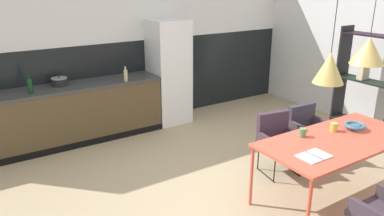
{
  "coord_description": "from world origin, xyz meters",
  "views": [
    {
      "loc": [
        -2.57,
        -2.94,
        2.45
      ],
      "look_at": [
        -0.23,
        0.72,
        0.94
      ],
      "focal_mm": 34.77,
      "sensor_mm": 36.0,
      "label": 1
    }
  ],
  "objects_px": {
    "cooking_pot": "(59,82)",
    "pendant_lamp_over_table_far": "(368,50)",
    "armchair_by_stool": "(307,126)",
    "mug_glass_clear": "(303,133)",
    "open_shelf_unit": "(366,83)",
    "armchair_corner_seat": "(277,136)",
    "mug_wide_latte": "(334,127)",
    "open_book": "(314,156)",
    "bottle_wine_green": "(30,86)",
    "refrigerator_column": "(169,72)",
    "fruit_bowl": "(355,126)",
    "bottle_spice_small": "(126,75)",
    "dining_table": "(338,142)",
    "pendant_lamp_over_table_near": "(329,68)"
  },
  "relations": [
    {
      "from": "bottle_wine_green",
      "to": "mug_glass_clear",
      "type": "bearing_deg",
      "value": -50.78
    },
    {
      "from": "refrigerator_column",
      "to": "dining_table",
      "type": "relative_size",
      "value": 0.97
    },
    {
      "from": "dining_table",
      "to": "open_shelf_unit",
      "type": "relative_size",
      "value": 1.06
    },
    {
      "from": "mug_wide_latte",
      "to": "pendant_lamp_over_table_far",
      "type": "xyz_separation_m",
      "value": [
        0.23,
        -0.14,
        0.9
      ]
    },
    {
      "from": "armchair_corner_seat",
      "to": "mug_wide_latte",
      "type": "relative_size",
      "value": 6.12
    },
    {
      "from": "armchair_by_stool",
      "to": "open_book",
      "type": "xyz_separation_m",
      "value": [
        -1.13,
        -1.05,
        0.27
      ]
    },
    {
      "from": "open_shelf_unit",
      "to": "pendant_lamp_over_table_far",
      "type": "height_order",
      "value": "pendant_lamp_over_table_far"
    },
    {
      "from": "armchair_by_stool",
      "to": "open_shelf_unit",
      "type": "height_order",
      "value": "open_shelf_unit"
    },
    {
      "from": "refrigerator_column",
      "to": "armchair_corner_seat",
      "type": "bearing_deg",
      "value": -83.58
    },
    {
      "from": "open_shelf_unit",
      "to": "pendant_lamp_over_table_far",
      "type": "relative_size",
      "value": 1.35
    },
    {
      "from": "open_book",
      "to": "mug_wide_latte",
      "type": "distance_m",
      "value": 0.8
    },
    {
      "from": "cooking_pot",
      "to": "bottle_wine_green",
      "type": "relative_size",
      "value": 0.87
    },
    {
      "from": "fruit_bowl",
      "to": "cooking_pot",
      "type": "height_order",
      "value": "cooking_pot"
    },
    {
      "from": "mug_glass_clear",
      "to": "bottle_wine_green",
      "type": "relative_size",
      "value": 0.47
    },
    {
      "from": "dining_table",
      "to": "mug_glass_clear",
      "type": "bearing_deg",
      "value": 138.32
    },
    {
      "from": "refrigerator_column",
      "to": "pendant_lamp_over_table_far",
      "type": "height_order",
      "value": "pendant_lamp_over_table_far"
    },
    {
      "from": "fruit_bowl",
      "to": "open_shelf_unit",
      "type": "bearing_deg",
      "value": 29.92
    },
    {
      "from": "open_book",
      "to": "pendant_lamp_over_table_far",
      "type": "bearing_deg",
      "value": 11.26
    },
    {
      "from": "bottle_spice_small",
      "to": "open_shelf_unit",
      "type": "relative_size",
      "value": 0.13
    },
    {
      "from": "dining_table",
      "to": "armchair_by_stool",
      "type": "relative_size",
      "value": 2.42
    },
    {
      "from": "bottle_wine_green",
      "to": "pendant_lamp_over_table_far",
      "type": "distance_m",
      "value": 4.39
    },
    {
      "from": "armchair_by_stool",
      "to": "fruit_bowl",
      "type": "height_order",
      "value": "fruit_bowl"
    },
    {
      "from": "dining_table",
      "to": "armchair_corner_seat",
      "type": "relative_size",
      "value": 2.36
    },
    {
      "from": "cooking_pot",
      "to": "pendant_lamp_over_table_far",
      "type": "xyz_separation_m",
      "value": [
        2.58,
        -3.32,
        0.73
      ]
    },
    {
      "from": "pendant_lamp_over_table_far",
      "to": "open_book",
      "type": "bearing_deg",
      "value": -168.74
    },
    {
      "from": "open_book",
      "to": "open_shelf_unit",
      "type": "height_order",
      "value": "open_shelf_unit"
    },
    {
      "from": "armchair_corner_seat",
      "to": "bottle_wine_green",
      "type": "height_order",
      "value": "bottle_wine_green"
    },
    {
      "from": "armchair_corner_seat",
      "to": "pendant_lamp_over_table_far",
      "type": "height_order",
      "value": "pendant_lamp_over_table_far"
    },
    {
      "from": "refrigerator_column",
      "to": "mug_wide_latte",
      "type": "relative_size",
      "value": 13.95
    },
    {
      "from": "armchair_by_stool",
      "to": "bottle_spice_small",
      "type": "height_order",
      "value": "bottle_spice_small"
    },
    {
      "from": "armchair_corner_seat",
      "to": "bottle_spice_small",
      "type": "relative_size",
      "value": 3.38
    },
    {
      "from": "armchair_by_stool",
      "to": "pendant_lamp_over_table_far",
      "type": "bearing_deg",
      "value": 82.75
    },
    {
      "from": "armchair_corner_seat",
      "to": "cooking_pot",
      "type": "height_order",
      "value": "cooking_pot"
    },
    {
      "from": "mug_glass_clear",
      "to": "pendant_lamp_over_table_near",
      "type": "xyz_separation_m",
      "value": [
        -0.08,
        -0.31,
        0.82
      ]
    },
    {
      "from": "fruit_bowl",
      "to": "open_book",
      "type": "distance_m",
      "value": 1.01
    },
    {
      "from": "mug_wide_latte",
      "to": "pendant_lamp_over_table_far",
      "type": "distance_m",
      "value": 0.94
    },
    {
      "from": "bottle_wine_green",
      "to": "open_book",
      "type": "bearing_deg",
      "value": -57.92
    },
    {
      "from": "bottle_spice_small",
      "to": "refrigerator_column",
      "type": "bearing_deg",
      "value": 13.31
    },
    {
      "from": "armchair_corner_seat",
      "to": "mug_wide_latte",
      "type": "xyz_separation_m",
      "value": [
        0.22,
        -0.68,
        0.32
      ]
    },
    {
      "from": "cooking_pot",
      "to": "pendant_lamp_over_table_far",
      "type": "distance_m",
      "value": 4.26
    },
    {
      "from": "bottle_wine_green",
      "to": "bottle_spice_small",
      "type": "bearing_deg",
      "value": -3.57
    },
    {
      "from": "cooking_pot",
      "to": "bottle_wine_green",
      "type": "xyz_separation_m",
      "value": [
        -0.45,
        -0.21,
        0.05
      ]
    },
    {
      "from": "armchair_corner_seat",
      "to": "fruit_bowl",
      "type": "relative_size",
      "value": 3.22
    },
    {
      "from": "armchair_corner_seat",
      "to": "bottle_spice_small",
      "type": "height_order",
      "value": "bottle_spice_small"
    },
    {
      "from": "open_book",
      "to": "armchair_by_stool",
      "type": "bearing_deg",
      "value": 42.75
    },
    {
      "from": "mug_glass_clear",
      "to": "open_shelf_unit",
      "type": "relative_size",
      "value": 0.07
    },
    {
      "from": "open_shelf_unit",
      "to": "pendant_lamp_over_table_near",
      "type": "height_order",
      "value": "pendant_lamp_over_table_near"
    },
    {
      "from": "refrigerator_column",
      "to": "cooking_pot",
      "type": "distance_m",
      "value": 1.86
    },
    {
      "from": "cooking_pot",
      "to": "bottle_spice_small",
      "type": "height_order",
      "value": "bottle_spice_small"
    },
    {
      "from": "fruit_bowl",
      "to": "mug_glass_clear",
      "type": "bearing_deg",
      "value": 165.05
    }
  ]
}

